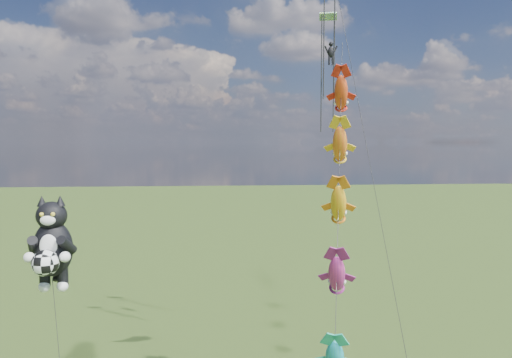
{
  "coord_description": "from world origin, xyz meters",
  "views": [
    {
      "loc": [
        9.62,
        -17.42,
        14.53
      ],
      "look_at": [
        12.21,
        12.83,
        12.3
      ],
      "focal_mm": 35.0,
      "sensor_mm": 36.0,
      "label": 1
    }
  ],
  "objects": [
    {
      "name": "cat_kite_rig",
      "position": [
        1.51,
        7.99,
        9.43
      ],
      "size": [
        2.67,
        4.01,
        11.89
      ],
      "rotation": [
        0.0,
        0.0,
        0.43
      ],
      "color": "brown",
      "rests_on": "ground"
    },
    {
      "name": "fish_windsock_rig",
      "position": [
        15.6,
        5.97,
        11.53
      ],
      "size": [
        4.38,
        15.42,
        20.57
      ],
      "rotation": [
        0.0,
        0.0,
        0.06
      ],
      "color": "brown",
      "rests_on": "ground"
    },
    {
      "name": "parafoil_rig",
      "position": [
        17.44,
        15.16,
        20.3
      ],
      "size": [
        1.89,
        17.51,
        28.01
      ],
      "rotation": [
        0.0,
        0.0,
        0.12
      ],
      "color": "brown",
      "rests_on": "ground"
    }
  ]
}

